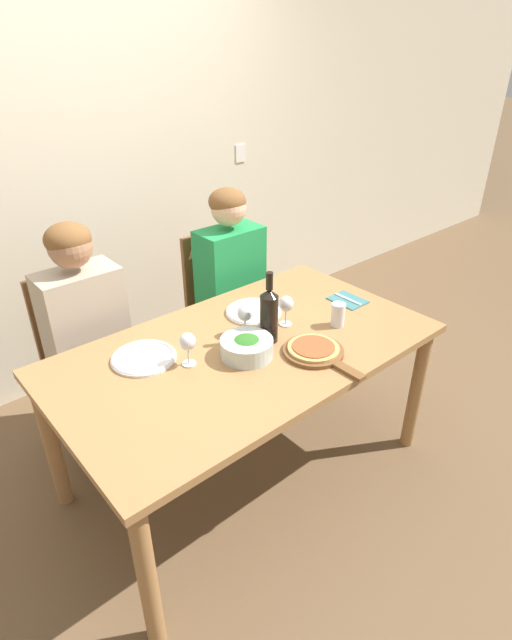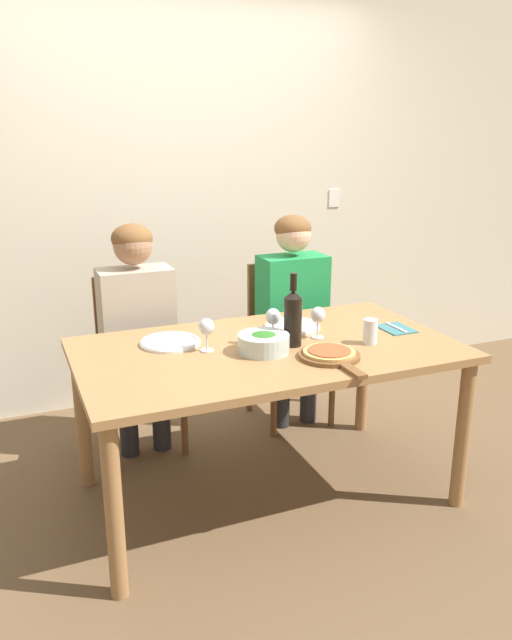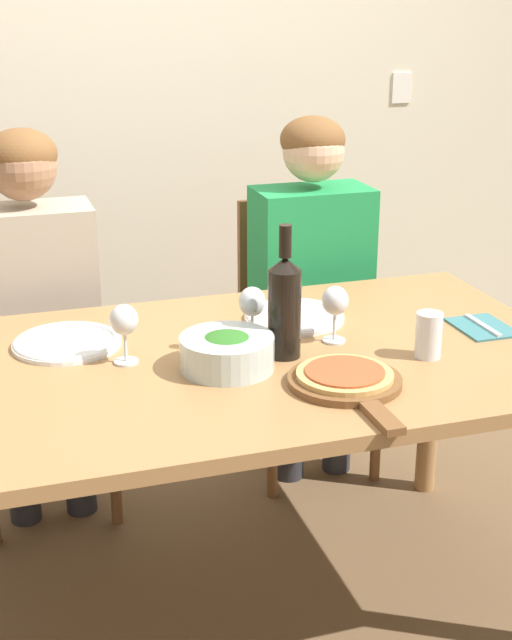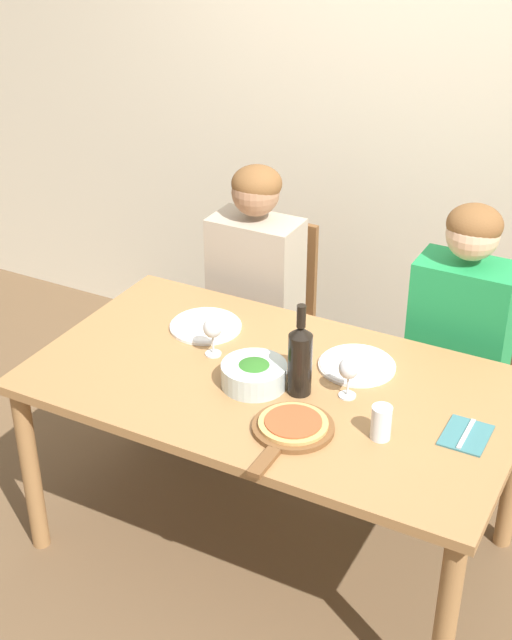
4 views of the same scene
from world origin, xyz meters
name	(u,v)px [view 3 (image 3 of 4)]	position (x,y,z in m)	size (l,w,h in m)	color
ground_plane	(240,608)	(0.00, 0.00, 0.00)	(40.00, 40.00, 0.00)	brown
back_wall	(128,68)	(0.00, 1.40, 1.35)	(10.00, 0.06, 2.70)	beige
dining_table	(238,389)	(0.00, 0.00, 0.67)	(1.71, 0.97, 0.76)	#9E7042
chair_left	(38,353)	(-0.44, 0.80, 0.51)	(0.42, 0.42, 0.94)	brown
chair_right	(300,323)	(0.46, 0.80, 0.51)	(0.42, 0.42, 0.94)	brown
person_woman	(34,293)	(-0.44, 0.69, 0.75)	(0.47, 0.51, 1.24)	#28282D
person_man	(313,266)	(0.46, 0.69, 0.75)	(0.47, 0.51, 1.24)	#28282D
wine_bottle	(285,305)	(0.11, -0.03, 0.89)	(0.08, 0.08, 0.34)	black
broccoli_bowl	(227,352)	(-0.05, -0.06, 0.80)	(0.23, 0.23, 0.09)	silver
dinner_plate_left	(67,342)	(-0.40, 0.20, 0.77)	(0.28, 0.28, 0.02)	white
dinner_plate_right	(294,316)	(0.23, 0.21, 0.77)	(0.28, 0.28, 0.02)	white
pizza_on_board	(346,380)	(0.19, -0.24, 0.77)	(0.27, 0.41, 0.04)	brown
wine_glass_left	(124,323)	(-0.27, 0.05, 0.86)	(0.07, 0.07, 0.15)	silver
wine_glass_right	(335,303)	(0.27, 0.02, 0.86)	(0.07, 0.07, 0.15)	silver
wine_glass_centre	(252,304)	(0.06, 0.08, 0.86)	(0.07, 0.07, 0.15)	silver
water_tumbler	(429,335)	(0.45, -0.14, 0.82)	(0.07, 0.07, 0.12)	silver
fork_on_napkin	(483,327)	(0.69, -0.01, 0.76)	(0.14, 0.18, 0.01)	#387075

